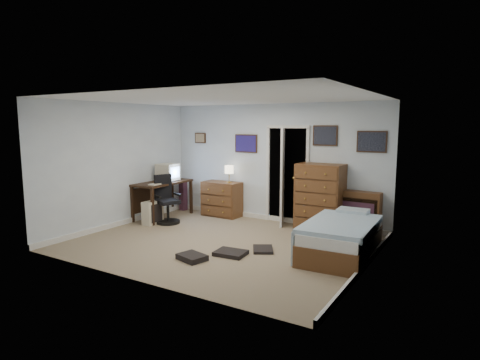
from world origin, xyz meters
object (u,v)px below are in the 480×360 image
Objects in this scene: tall_dresser at (320,197)px; low_dresser at (222,199)px; bed at (341,237)px; computer_desk at (159,190)px; office_chair at (167,204)px.

low_dresser is at bearing -179.26° from tall_dresser.
tall_dresser is 0.69× the size of bed.
computer_desk is at bearing 170.99° from bed.
office_chair is at bearing -34.92° from computer_desk.
tall_dresser is at bearing 43.43° from office_chair.
computer_desk reaches higher than low_dresser.
computer_desk is 1.39× the size of office_chair.
bed is (3.79, -0.17, -0.10)m from office_chair.
computer_desk is at bearing -142.64° from low_dresser.
office_chair reaches higher than low_dresser.
low_dresser is 2.34m from tall_dresser.
tall_dresser reaches higher than low_dresser.
office_chair is 1.16× the size of low_dresser.
computer_desk is 3.55m from tall_dresser.
tall_dresser is (2.33, -0.02, 0.26)m from low_dresser.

